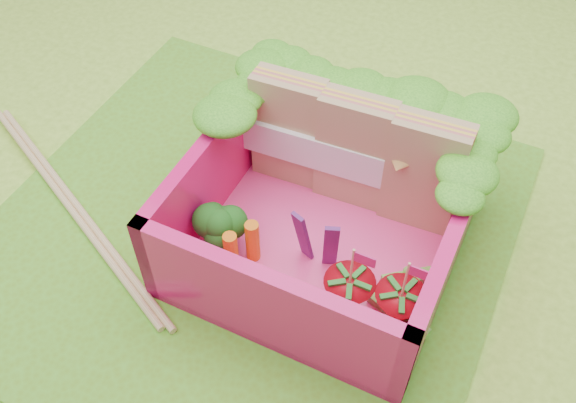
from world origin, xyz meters
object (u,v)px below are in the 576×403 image
Objects in this scene: broccoli at (216,223)px; strawberry_left at (348,295)px; bento_box at (325,212)px; sandwich_stack at (355,151)px; strawberry_right at (398,308)px; chopsticks at (73,206)px.

broccoli is 0.74m from strawberry_left.
bento_box is 1.09× the size of sandwich_stack.
strawberry_right is at bearing -53.02° from sandwich_stack.
broccoli is at bearing 174.08° from strawberry_left.
bento_box is 1.40m from chopsticks.
broccoli reaches higher than chopsticks.
strawberry_left is (0.74, -0.08, -0.04)m from broccoli.
broccoli is 0.67× the size of strawberry_right.
strawberry_right is at bearing -2.39° from broccoli.
sandwich_stack reaches higher than strawberry_right.
strawberry_right is at bearing 8.95° from strawberry_left.
broccoli is 0.17× the size of chopsticks.
strawberry_left is at bearing 1.04° from chopsticks.
bento_box is 2.73× the size of strawberry_left.
strawberry_left is 0.26× the size of chopsticks.
strawberry_left is at bearing -171.05° from strawberry_right.
strawberry_left is at bearing -69.26° from sandwich_stack.
broccoli is (-0.48, -0.61, -0.15)m from sandwich_stack.
bento_box is 0.54m from broccoli.
sandwich_stack reaches higher than strawberry_left.
strawberry_right is (0.23, 0.04, -0.00)m from strawberry_left.
bento_box is 0.44m from strawberry_left.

